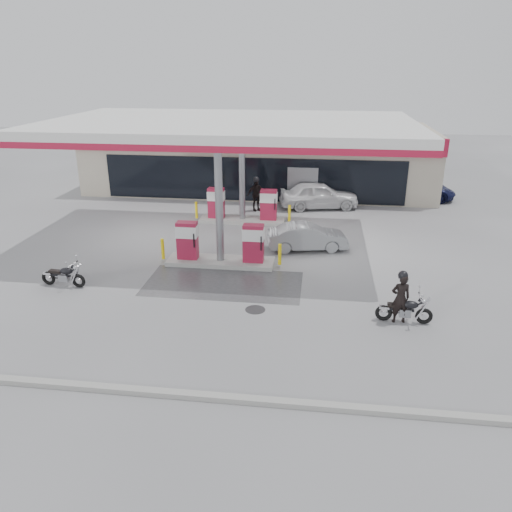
{
  "coord_description": "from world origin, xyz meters",
  "views": [
    {
      "loc": [
        3.99,
        -17.2,
        7.98
      ],
      "look_at": [
        1.77,
        0.01,
        1.2
      ],
      "focal_mm": 35.0,
      "sensor_mm": 36.0,
      "label": 1
    }
  ],
  "objects": [
    {
      "name": "ground",
      "position": [
        0.0,
        0.0,
        0.0
      ],
      "size": [
        90.0,
        90.0,
        0.0
      ],
      "primitive_type": "plane",
      "color": "gray",
      "rests_on": "ground"
    },
    {
      "name": "wet_patch",
      "position": [
        0.5,
        0.0,
        0.0
      ],
      "size": [
        6.0,
        3.0,
        0.0
      ],
      "primitive_type": "cube",
      "color": "#4C4C4F",
      "rests_on": "ground"
    },
    {
      "name": "drain_cover",
      "position": [
        2.0,
        -2.0,
        0.0
      ],
      "size": [
        0.7,
        0.7,
        0.01
      ],
      "primitive_type": "cylinder",
      "color": "#38383A",
      "rests_on": "ground"
    },
    {
      "name": "kerb",
      "position": [
        0.0,
        -7.0,
        0.07
      ],
      "size": [
        28.0,
        0.25,
        0.15
      ],
      "primitive_type": "cube",
      "color": "gray",
      "rests_on": "ground"
    },
    {
      "name": "store_building",
      "position": [
        0.01,
        15.94,
        2.01
      ],
      "size": [
        22.0,
        8.22,
        4.0
      ],
      "color": "#BCB49E",
      "rests_on": "ground"
    },
    {
      "name": "canopy",
      "position": [
        0.0,
        5.0,
        5.27
      ],
      "size": [
        16.0,
        10.02,
        5.51
      ],
      "color": "silver",
      "rests_on": "ground"
    },
    {
      "name": "pump_island_near",
      "position": [
        0.0,
        2.0,
        0.71
      ],
      "size": [
        5.14,
        1.3,
        1.78
      ],
      "color": "#9E9E99",
      "rests_on": "ground"
    },
    {
      "name": "pump_island_far",
      "position": [
        0.0,
        8.0,
        0.71
      ],
      "size": [
        5.14,
        1.3,
        1.78
      ],
      "color": "#9E9E99",
      "rests_on": "ground"
    },
    {
      "name": "main_motorcycle",
      "position": [
        6.96,
        -2.24,
        0.42
      ],
      "size": [
        1.84,
        0.7,
        0.94
      ],
      "rotation": [
        0.0,
        0.0,
        -0.05
      ],
      "color": "black",
      "rests_on": "ground"
    },
    {
      "name": "biker_main",
      "position": [
        6.77,
        -2.23,
        0.85
      ],
      "size": [
        0.68,
        0.51,
        1.71
      ],
      "primitive_type": "imported",
      "rotation": [
        0.0,
        0.0,
        3.31
      ],
      "color": "black",
      "rests_on": "ground"
    },
    {
      "name": "parked_motorcycle",
      "position": [
        -5.44,
        -1.0,
        0.41
      ],
      "size": [
        1.81,
        0.69,
        0.93
      ],
      "rotation": [
        0.0,
        0.0,
        -0.07
      ],
      "color": "black",
      "rests_on": "ground"
    },
    {
      "name": "sedan_white",
      "position": [
        4.0,
        11.2,
        0.77
      ],
      "size": [
        4.78,
        2.66,
        1.54
      ],
      "primitive_type": "imported",
      "rotation": [
        0.0,
        0.0,
        1.77
      ],
      "color": "white",
      "rests_on": "ground"
    },
    {
      "name": "attendant",
      "position": [
        1.41,
        9.0,
        0.77
      ],
      "size": [
        0.77,
        0.88,
        1.54
      ],
      "primitive_type": "imported",
      "rotation": [
        0.0,
        0.0,
        1.28
      ],
      "color": "#5B5A5F",
      "rests_on": "ground"
    },
    {
      "name": "hatchback_silver",
      "position": [
        3.56,
        4.2,
        0.59
      ],
      "size": [
        3.77,
        1.92,
        1.19
      ],
      "primitive_type": "imported",
      "rotation": [
        0.0,
        0.0,
        1.76
      ],
      "color": "#919498",
      "rests_on": "ground"
    },
    {
      "name": "parked_car_left",
      "position": [
        -6.79,
        14.0,
        0.59
      ],
      "size": [
        4.37,
        2.93,
        1.18
      ],
      "primitive_type": "imported",
      "rotation": [
        0.0,
        0.0,
        1.22
      ],
      "color": "#470F1D",
      "rests_on": "ground"
    },
    {
      "name": "parked_car_right",
      "position": [
        10.0,
        14.0,
        0.63
      ],
      "size": [
        4.6,
        2.27,
        1.26
      ],
      "primitive_type": "imported",
      "rotation": [
        0.0,
        0.0,
        1.53
      ],
      "color": "#141945",
      "rests_on": "ground"
    },
    {
      "name": "biker_walking",
      "position": [
        0.45,
        10.2,
        0.92
      ],
      "size": [
        1.16,
        0.95,
        1.85
      ],
      "primitive_type": "imported",
      "rotation": [
        0.0,
        0.0,
        0.55
      ],
      "color": "black",
      "rests_on": "ground"
    }
  ]
}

